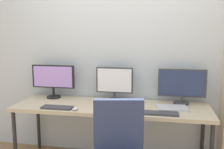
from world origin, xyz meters
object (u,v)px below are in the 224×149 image
object	(u,v)px
keyboard_left	(57,107)
monitor_right	(182,85)
keyboard_right	(161,113)
laptop_closed	(172,108)
monitor_left	(53,79)
computer_mouse	(75,109)
monitor_center	(115,83)
desk	(111,110)

from	to	relation	value
keyboard_left	monitor_right	bearing A→B (deg)	18.14
keyboard_right	laptop_closed	bearing A→B (deg)	60.16
monitor_left	computer_mouse	xyz separation A→B (m)	(0.45, -0.47, -0.23)
keyboard_left	laptop_closed	size ratio (longest dim) A/B	1.07
monitor_center	keyboard_right	world-z (taller)	monitor_center
laptop_closed	monitor_center	bearing A→B (deg)	154.42
monitor_center	keyboard_right	size ratio (longest dim) A/B	1.26
monitor_right	keyboard_right	world-z (taller)	monitor_right
monitor_right	keyboard_left	xyz separation A→B (m)	(-1.35, -0.44, -0.21)
monitor_left	laptop_closed	size ratio (longest dim) A/B	1.73
desk	laptop_closed	distance (m)	0.68
monitor_left	monitor_center	bearing A→B (deg)	-0.00
desk	laptop_closed	xyz separation A→B (m)	(0.68, -0.02, 0.06)
laptop_closed	desk	bearing A→B (deg)	171.59
monitor_left	laptop_closed	world-z (taller)	monitor_left
monitor_center	monitor_right	size ratio (longest dim) A/B	0.83
monitor_right	keyboard_right	bearing A→B (deg)	-117.51
keyboard_right	desk	bearing A→B (deg)	157.67
monitor_left	laptop_closed	bearing A→B (deg)	-9.05
keyboard_left	monitor_center	bearing A→B (deg)	38.30
desk	monitor_right	size ratio (longest dim) A/B	4.08
monitor_right	laptop_closed	size ratio (longest dim) A/B	1.70
desk	keyboard_left	xyz separation A→B (m)	(-0.56, -0.23, 0.06)
monitor_right	computer_mouse	world-z (taller)	monitor_right
keyboard_right	monitor_center	bearing A→B (deg)	141.70
desk	monitor_left	bearing A→B (deg)	164.97
desk	keyboard_left	size ratio (longest dim) A/B	6.49
monitor_left	computer_mouse	world-z (taller)	monitor_left
monitor_right	keyboard_left	world-z (taller)	monitor_right
monitor_center	keyboard_left	bearing A→B (deg)	-141.70
keyboard_left	computer_mouse	distance (m)	0.22
desk	monitor_right	world-z (taller)	monitor_right
monitor_center	monitor_right	xyz separation A→B (m)	(0.79, 0.00, -0.00)
desk	laptop_closed	world-z (taller)	laptop_closed
monitor_left	monitor_center	xyz separation A→B (m)	(0.79, -0.00, -0.02)
monitor_left	keyboard_right	bearing A→B (deg)	-18.14
monitor_center	laptop_closed	bearing A→B (deg)	-19.00
laptop_closed	keyboard_left	bearing A→B (deg)	-177.04
keyboard_right	computer_mouse	xyz separation A→B (m)	(-0.90, -0.03, 0.01)
monitor_right	computer_mouse	xyz separation A→B (m)	(-1.13, -0.47, -0.21)
laptop_closed	computer_mouse	bearing A→B (deg)	-173.55
monitor_right	keyboard_left	size ratio (longest dim) A/B	1.59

